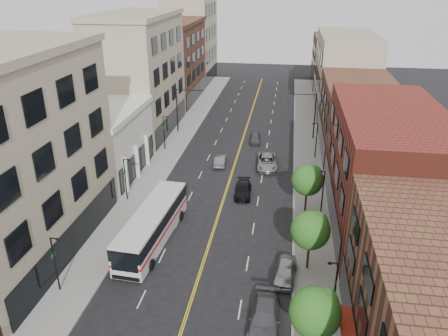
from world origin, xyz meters
The scene contains 29 objects.
sidewalk_left centered at (-10.00, 35.00, 0.07)m, with size 4.00×110.00×0.15m, color gray.
sidewalk_right centered at (10.00, 35.00, 0.07)m, with size 4.00×110.00×0.15m, color gray.
bldg_l_tanoffice centered at (-17.00, 13.00, 9.00)m, with size 10.00×22.00×18.00m, color tan.
bldg_l_white centered at (-17.00, 31.00, 4.00)m, with size 10.00×14.00×8.00m, color silver.
bldg_l_far_a centered at (-17.00, 48.00, 9.00)m, with size 10.00×20.00×18.00m, color tan.
bldg_l_far_b centered at (-17.00, 68.00, 7.50)m, with size 10.00×20.00×15.00m, color brown.
bldg_l_far_c centered at (-17.00, 86.00, 10.00)m, with size 10.00×16.00×20.00m, color tan.
bldg_r_mid centered at (17.00, 24.00, 6.00)m, with size 10.00×22.00×12.00m, color maroon.
bldg_r_far_a centered at (17.00, 45.00, 5.00)m, with size 10.00×20.00×10.00m, color brown.
bldg_r_far_b centered at (17.00, 66.00, 7.00)m, with size 10.00×22.00×14.00m, color tan.
bldg_r_far_c centered at (17.00, 86.00, 5.50)m, with size 10.00×18.00×11.00m, color brown.
tree_r_1 centered at (9.39, 4.07, 4.13)m, with size 3.40×3.40×5.59m.
tree_r_2 centered at (9.39, 14.07, 4.13)m, with size 3.40×3.40×5.59m.
tree_r_3 centered at (9.39, 24.07, 4.13)m, with size 3.40×3.40×5.59m.
lamp_l_1 centered at (-10.95, 8.00, 2.97)m, with size 0.81×0.55×5.05m.
lamp_l_2 centered at (-10.95, 24.00, 2.97)m, with size 0.81×0.55×5.05m.
lamp_l_3 centered at (-10.95, 40.00, 2.97)m, with size 0.81×0.55×5.05m.
lamp_r_1 centered at (10.95, 8.00, 2.97)m, with size 0.81×0.55×5.05m.
lamp_r_2 centered at (10.95, 24.00, 2.97)m, with size 0.81×0.55×5.05m.
lamp_r_3 centered at (10.95, 40.00, 2.97)m, with size 0.81×0.55×5.05m.
signal_mast_left centered at (-10.27, 48.00, 4.65)m, with size 4.49×0.18×7.20m.
signal_mast_right centered at (10.27, 48.00, 4.65)m, with size 4.49×0.18×7.20m.
city_bus centered at (-5.50, 16.28, 1.96)m, with size 3.79×13.27×3.37m.
car_parked_mid centered at (6.01, 6.48, 0.81)m, with size 2.27×5.57×1.62m, color #4E4D53.
car_parked_far centered at (7.40, 12.35, 0.73)m, with size 1.73×4.31×1.47m, color #A2A3AA.
car_lane_behind centered at (-1.94, 35.69, 0.68)m, with size 1.44×4.12×1.36m, color #57575D.
car_lane_a centered at (2.13, 27.23, 0.68)m, with size 1.89×4.66×1.35m, color black.
car_lane_b centered at (4.43, 35.77, 0.81)m, with size 2.69×5.84×1.62m, color #909497.
car_lane_c centered at (2.03, 45.19, 0.68)m, with size 1.61×4.01×1.37m, color #434347.
Camera 1 is at (6.74, -18.52, 24.05)m, focal length 35.00 mm.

